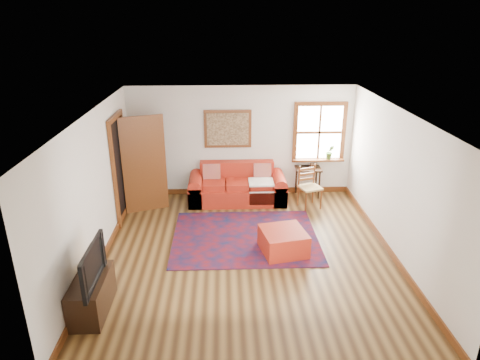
{
  "coord_description": "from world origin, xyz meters",
  "views": [
    {
      "loc": [
        -0.39,
        -6.49,
        3.94
      ],
      "look_at": [
        -0.11,
        0.6,
        1.16
      ],
      "focal_mm": 32.0,
      "sensor_mm": 36.0,
      "label": 1
    }
  ],
  "objects_px": {
    "ladder_back_chair": "(309,185)",
    "red_leather_sofa": "(237,189)",
    "side_table": "(308,173)",
    "red_ottoman": "(283,242)",
    "media_cabinet": "(92,295)"
  },
  "relations": [
    {
      "from": "ladder_back_chair",
      "to": "red_leather_sofa",
      "type": "bearing_deg",
      "value": 166.11
    },
    {
      "from": "side_table",
      "to": "red_leather_sofa",
      "type": "bearing_deg",
      "value": -173.06
    },
    {
      "from": "red_ottoman",
      "to": "red_leather_sofa",
      "type": "bearing_deg",
      "value": 95.95
    },
    {
      "from": "red_leather_sofa",
      "to": "red_ottoman",
      "type": "relative_size",
      "value": 2.91
    },
    {
      "from": "red_ottoman",
      "to": "ladder_back_chair",
      "type": "height_order",
      "value": "ladder_back_chair"
    },
    {
      "from": "red_leather_sofa",
      "to": "side_table",
      "type": "bearing_deg",
      "value": 6.94
    },
    {
      "from": "side_table",
      "to": "ladder_back_chair",
      "type": "xyz_separation_m",
      "value": [
        -0.09,
        -0.57,
        -0.07
      ]
    },
    {
      "from": "side_table",
      "to": "ladder_back_chair",
      "type": "height_order",
      "value": "ladder_back_chair"
    },
    {
      "from": "side_table",
      "to": "ladder_back_chair",
      "type": "bearing_deg",
      "value": -98.57
    },
    {
      "from": "red_leather_sofa",
      "to": "side_table",
      "type": "xyz_separation_m",
      "value": [
        1.61,
        0.2,
        0.28
      ]
    },
    {
      "from": "red_leather_sofa",
      "to": "media_cabinet",
      "type": "xyz_separation_m",
      "value": [
        -2.17,
        -3.77,
        -0.01
      ]
    },
    {
      "from": "red_ottoman",
      "to": "ladder_back_chair",
      "type": "distance_m",
      "value": 2.09
    },
    {
      "from": "ladder_back_chair",
      "to": "media_cabinet",
      "type": "distance_m",
      "value": 5.02
    },
    {
      "from": "red_ottoman",
      "to": "side_table",
      "type": "xyz_separation_m",
      "value": [
        0.89,
        2.48,
        0.35
      ]
    },
    {
      "from": "side_table",
      "to": "media_cabinet",
      "type": "relative_size",
      "value": 0.7
    }
  ]
}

